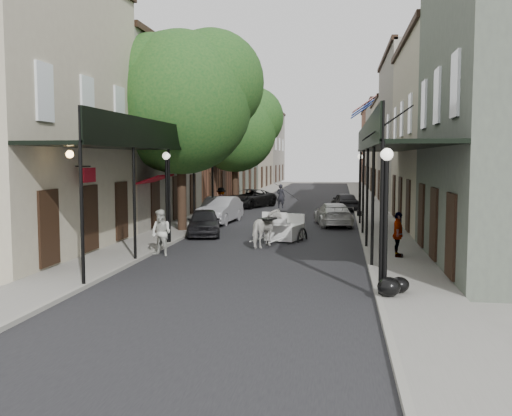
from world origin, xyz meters
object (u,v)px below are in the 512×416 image
(lamppost_right_far, at_px, (360,184))
(car_left_far, at_px, (249,198))
(lamppost_left, at_px, (167,195))
(pedestrian_sidewalk_right, at_px, (398,234))
(car_right_near, at_px, (333,214))
(tree_near, at_px, (190,97))
(lamppost_right_near, at_px, (386,219))
(horse, at_px, (267,229))
(tree_far, at_px, (240,127))
(carriage, at_px, (288,218))
(pedestrian_walking, at_px, (161,233))
(pedestrian_sidewalk_left, at_px, (221,201))
(car_left_near, at_px, (204,222))
(car_right_far, at_px, (345,201))
(car_left_mid, at_px, (220,210))

(lamppost_right_far, bearing_deg, car_left_far, 141.40)
(lamppost_right_far, xyz_separation_m, car_left_far, (-7.70, 6.15, -1.38))
(lamppost_left, xyz_separation_m, pedestrian_sidewalk_right, (9.08, -2.26, -1.14))
(lamppost_left, bearing_deg, car_right_near, 49.50)
(tree_near, distance_m, lamppost_right_near, 15.39)
(horse, bearing_deg, car_left_far, -62.89)
(tree_far, distance_m, horse, 19.36)
(tree_near, relative_size, carriage, 3.84)
(tree_far, bearing_deg, tree_near, -89.81)
(lamppost_left, height_order, car_left_far, lamppost_left)
(pedestrian_walking, height_order, car_right_near, pedestrian_walking)
(tree_far, bearing_deg, pedestrian_sidewalk_left, -89.63)
(tree_near, bearing_deg, lamppost_left, -88.66)
(pedestrian_sidewalk_right, bearing_deg, tree_far, 30.57)
(horse, xyz_separation_m, car_right_near, (2.55, 7.84, -0.14))
(lamppost_right_far, bearing_deg, car_right_near, -109.85)
(car_left_far, bearing_deg, lamppost_left, -68.27)
(carriage, bearing_deg, car_left_near, -174.99)
(lamppost_left, xyz_separation_m, pedestrian_sidewalk_left, (-0.10, 11.18, -1.08))
(car_left_near, relative_size, car_left_far, 0.76)
(tree_far, relative_size, carriage, 3.43)
(pedestrian_sidewalk_right, bearing_deg, car_right_near, 19.53)
(carriage, distance_m, car_right_far, 14.74)
(pedestrian_sidewalk_right, bearing_deg, car_right_far, 11.43)
(carriage, xyz_separation_m, car_right_near, (1.92, 5.60, -0.36))
(car_right_far, bearing_deg, lamppost_right_far, 90.15)
(lamppost_right_far, bearing_deg, lamppost_right_near, -90.00)
(lamppost_right_near, height_order, car_left_near, lamppost_right_near)
(pedestrian_walking, bearing_deg, tree_far, 112.55)
(tree_near, xyz_separation_m, lamppost_right_far, (8.30, 7.82, -4.44))
(lamppost_right_far, distance_m, carriage, 10.39)
(car_left_near, bearing_deg, car_left_far, 78.81)
(carriage, bearing_deg, pedestrian_sidewalk_left, 134.42)
(tree_far, relative_size, horse, 4.85)
(pedestrian_walking, relative_size, car_left_mid, 0.39)
(tree_near, bearing_deg, car_left_near, -52.09)
(tree_near, bearing_deg, tree_far, 90.19)
(lamppost_left, relative_size, car_left_near, 1.01)
(car_left_near, relative_size, car_left_mid, 0.83)
(carriage, height_order, car_right_far, carriage)
(tree_near, height_order, lamppost_right_far, tree_near)
(carriage, xyz_separation_m, pedestrian_walking, (-4.18, -4.90, -0.12))
(car_right_far, bearing_deg, car_left_near, 54.75)
(lamppost_left, xyz_separation_m, horse, (4.15, 0.00, -1.30))
(car_left_near, bearing_deg, pedestrian_walking, -104.63)
(tree_far, distance_m, car_left_far, 5.21)
(tree_far, height_order, pedestrian_walking, tree_far)
(lamppost_right_near, height_order, car_left_mid, lamppost_right_near)
(pedestrian_sidewalk_left, xyz_separation_m, car_right_near, (6.80, -3.33, -0.36))
(horse, bearing_deg, car_left_near, -26.28)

